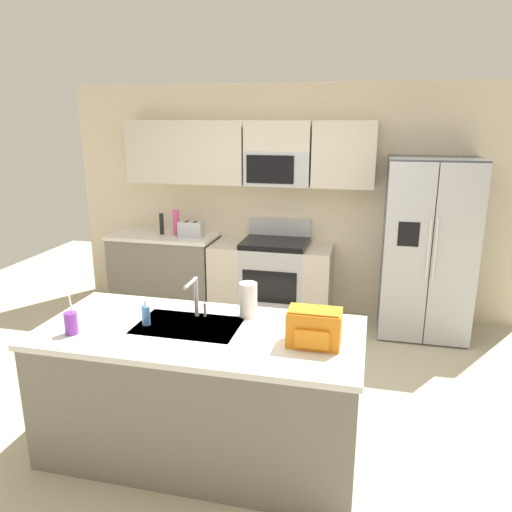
{
  "coord_description": "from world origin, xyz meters",
  "views": [
    {
      "loc": [
        0.95,
        -3.49,
        2.23
      ],
      "look_at": [
        -0.03,
        0.6,
        1.05
      ],
      "focal_mm": 34.72,
      "sensor_mm": 36.0,
      "label": 1
    }
  ],
  "objects": [
    {
      "name": "bottle_pink",
      "position": [
        -1.28,
        1.82,
        1.05
      ],
      "size": [
        0.08,
        0.08,
        0.29
      ],
      "primitive_type": "cylinder",
      "color": "#EA4C93",
      "rests_on": "back_counter"
    },
    {
      "name": "island_counter",
      "position": [
        -0.1,
        -0.69,
        0.45
      ],
      "size": [
        2.11,
        0.97,
        0.9
      ],
      "color": "slate",
      "rests_on": "ground"
    },
    {
      "name": "backpack",
      "position": [
        0.65,
        -0.74,
        1.02
      ],
      "size": [
        0.32,
        0.22,
        0.23
      ],
      "color": "orange",
      "rests_on": "island_counter"
    },
    {
      "name": "ground_plane",
      "position": [
        0.0,
        0.0,
        0.0
      ],
      "size": [
        9.0,
        9.0,
        0.0
      ],
      "primitive_type": "plane",
      "color": "beige",
      "rests_on": "ground"
    },
    {
      "name": "paper_towel_roll",
      "position": [
        0.15,
        -0.39,
        1.02
      ],
      "size": [
        0.12,
        0.12,
        0.24
      ],
      "primitive_type": "cylinder",
      "color": "white",
      "rests_on": "island_counter"
    },
    {
      "name": "drink_cup_purple",
      "position": [
        -0.87,
        -0.94,
        0.97
      ],
      "size": [
        0.08,
        0.08,
        0.26
      ],
      "color": "purple",
      "rests_on": "island_counter"
    },
    {
      "name": "refrigerator",
      "position": [
        1.52,
        1.73,
        0.93
      ],
      "size": [
        0.9,
        0.76,
        1.85
      ],
      "color": "#4C4F54",
      "rests_on": "ground"
    },
    {
      "name": "sink_faucet",
      "position": [
        -0.19,
        -0.5,
        1.07
      ],
      "size": [
        0.09,
        0.21,
        0.28
      ],
      "color": "#B7BABF",
      "rests_on": "island_counter"
    },
    {
      "name": "soap_dispenser",
      "position": [
        -0.47,
        -0.7,
        0.97
      ],
      "size": [
        0.06,
        0.06,
        0.17
      ],
      "color": "#4C8CD8",
      "rests_on": "island_counter"
    },
    {
      "name": "kitchen_wall_unit",
      "position": [
        -0.14,
        2.08,
        1.47
      ],
      "size": [
        5.2,
        0.43,
        2.6
      ],
      "color": "beige",
      "rests_on": "ground"
    },
    {
      "name": "range_oven",
      "position": [
        -0.13,
        1.8,
        0.44
      ],
      "size": [
        1.36,
        0.61,
        1.1
      ],
      "color": "#B7BABF",
      "rests_on": "ground"
    },
    {
      "name": "back_counter",
      "position": [
        -1.44,
        1.8,
        0.45
      ],
      "size": [
        1.25,
        0.63,
        0.9
      ],
      "color": "slate",
      "rests_on": "ground"
    },
    {
      "name": "toaster",
      "position": [
        -1.07,
        1.75,
        0.99
      ],
      "size": [
        0.28,
        0.16,
        0.18
      ],
      "color": "#B7BABF",
      "rests_on": "back_counter"
    },
    {
      "name": "pepper_mill",
      "position": [
        -1.46,
        1.8,
        1.02
      ],
      "size": [
        0.05,
        0.05,
        0.25
      ],
      "primitive_type": "cylinder",
      "color": "black",
      "rests_on": "back_counter"
    }
  ]
}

